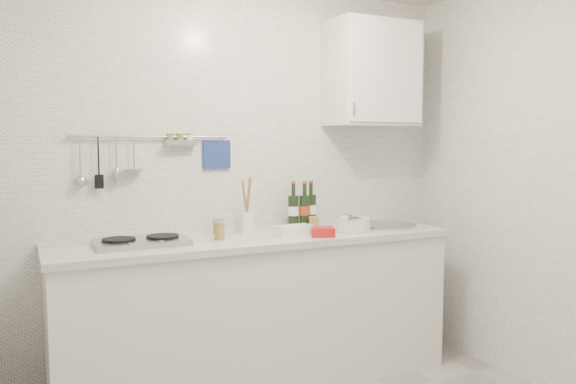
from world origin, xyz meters
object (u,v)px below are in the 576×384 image
at_px(plate_stack_hob, 139,241).
at_px(plate_stack_sink, 353,224).
at_px(wine_bottles, 303,205).
at_px(wall_cabinet, 372,74).
at_px(utensil_crock, 247,219).

relative_size(plate_stack_hob, plate_stack_sink, 1.07).
xyz_separation_m(plate_stack_hob, wine_bottles, (1.08, 0.08, 0.14)).
bearing_deg(wall_cabinet, plate_stack_sink, -143.87).
bearing_deg(wine_bottles, plate_stack_hob, -175.52).
height_order(wine_bottles, utensil_crock, utensil_crock).
bearing_deg(utensil_crock, wall_cabinet, -1.61).
xyz_separation_m(wall_cabinet, utensil_crock, (-0.91, 0.03, -0.95)).
height_order(plate_stack_hob, utensil_crock, utensil_crock).
xyz_separation_m(plate_stack_hob, utensil_crock, (0.69, 0.09, 0.07)).
bearing_deg(utensil_crock, wine_bottles, -0.21).
relative_size(wine_bottles, utensil_crock, 0.89).
distance_m(plate_stack_hob, wine_bottles, 1.10).
distance_m(wine_bottles, utensil_crock, 0.40).
bearing_deg(plate_stack_hob, plate_stack_sink, -5.51).
bearing_deg(wine_bottles, wall_cabinet, -2.68).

